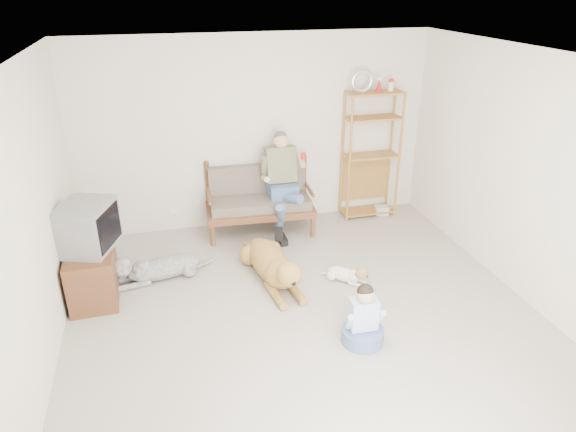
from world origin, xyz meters
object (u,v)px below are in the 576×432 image
object	(u,v)px
loveseat	(259,199)
etagere	(371,154)
tv_stand	(92,273)
golden_retriever	(274,265)

from	to	relation	value
loveseat	etagere	xyz separation A→B (m)	(1.72, 0.12, 0.48)
tv_stand	loveseat	bearing A→B (deg)	26.81
etagere	golden_retriever	bearing A→B (deg)	-140.37
etagere	golden_retriever	size ratio (longest dim) A/B	1.33
tv_stand	golden_retriever	xyz separation A→B (m)	(2.06, -0.20, -0.10)
loveseat	tv_stand	bearing A→B (deg)	-147.69
tv_stand	etagere	bearing A→B (deg)	16.71
loveseat	tv_stand	size ratio (longest dim) A/B	1.68
loveseat	etagere	world-z (taller)	etagere
loveseat	tv_stand	distance (m)	2.49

